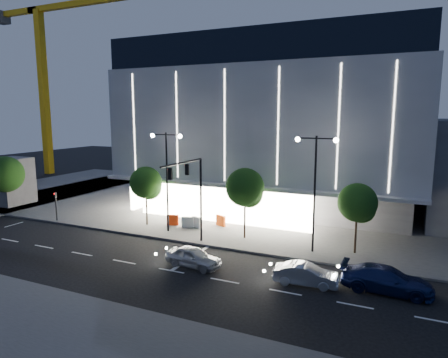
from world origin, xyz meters
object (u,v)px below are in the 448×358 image
at_px(street_lamp_west, 167,167).
at_px(tree_mid, 245,189).
at_px(tower_crane, 46,55).
at_px(car_third, 387,279).
at_px(car_lead, 193,257).
at_px(barrier_c, 221,221).
at_px(tree_left, 146,184).
at_px(car_second, 306,275).
at_px(ped_signal_far, 56,203).
at_px(barrier_b, 197,222).
at_px(barrier_d, 188,222).
at_px(street_lamp_east, 315,177).
at_px(tree_right, 358,205).
at_px(traffic_mast, 192,186).
at_px(barrier_a, 173,220).

xyz_separation_m(street_lamp_west, tree_mid, (7.03, 1.02, -1.62)).
bearing_deg(tower_crane, car_third, -25.49).
height_order(car_lead, barrier_c, car_lead).
height_order(tree_left, car_second, tree_left).
bearing_deg(ped_signal_far, street_lamp_west, 7.13).
relative_size(tree_left, car_second, 1.43).
xyz_separation_m(barrier_b, barrier_d, (-0.79, -0.33, 0.00)).
bearing_deg(street_lamp_east, ped_signal_far, -176.56).
bearing_deg(street_lamp_east, street_lamp_west, 180.00).
height_order(ped_signal_far, barrier_c, ped_signal_far).
distance_m(car_second, barrier_c, 13.93).
distance_m(tree_left, tree_right, 19.00).
bearing_deg(car_third, tree_mid, 63.62).
bearing_deg(car_lead, traffic_mast, 35.76).
bearing_deg(tree_left, barrier_d, 10.41).
height_order(tower_crane, barrier_c, tower_crane).
xyz_separation_m(street_lamp_east, barrier_c, (-9.41, 3.50, -5.31)).
xyz_separation_m(traffic_mast, tower_crane, (-41.92, 24.66, 15.48)).
xyz_separation_m(traffic_mast, street_lamp_west, (-4.00, 2.66, 0.93)).
height_order(tree_right, barrier_b, tree_right).
relative_size(street_lamp_west, barrier_b, 8.18).
bearing_deg(tree_mid, traffic_mast, -129.42).
bearing_deg(traffic_mast, car_second, -18.29).
bearing_deg(barrier_d, traffic_mast, -74.87).
xyz_separation_m(car_second, car_third, (4.62, 1.03, 0.11)).
relative_size(street_lamp_west, car_lead, 2.21).
distance_m(traffic_mast, street_lamp_east, 9.43).
bearing_deg(tree_mid, barrier_a, 174.14).
height_order(car_lead, barrier_d, car_lead).
bearing_deg(car_third, tower_crane, 65.42).
xyz_separation_m(street_lamp_east, car_second, (0.86, -5.92, -5.30)).
relative_size(street_lamp_west, tower_crane, 0.28).
bearing_deg(tree_right, traffic_mast, -162.98).
relative_size(tree_right, car_third, 1.04).
xyz_separation_m(street_lamp_west, tree_right, (16.03, 1.02, -2.07)).
xyz_separation_m(street_lamp_east, car_third, (5.48, -4.89, -5.19)).
xyz_separation_m(barrier_b, barrier_c, (1.80, 1.42, 0.00)).
bearing_deg(street_lamp_west, traffic_mast, -33.65).
relative_size(traffic_mast, ped_signal_far, 2.36).
distance_m(street_lamp_east, tree_left, 16.12).
bearing_deg(barrier_d, car_third, -39.81).
distance_m(ped_signal_far, tower_crane, 39.63).
height_order(tree_left, barrier_b, tree_left).
relative_size(car_third, barrier_b, 4.80).
bearing_deg(car_second, street_lamp_west, 61.66).
bearing_deg(car_lead, car_third, -77.81).
distance_m(tower_crane, barrier_d, 48.16).
bearing_deg(tree_mid, street_lamp_east, -9.69).
distance_m(tree_mid, car_second, 10.41).
xyz_separation_m(tree_left, barrier_c, (6.57, 2.48, -3.38)).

